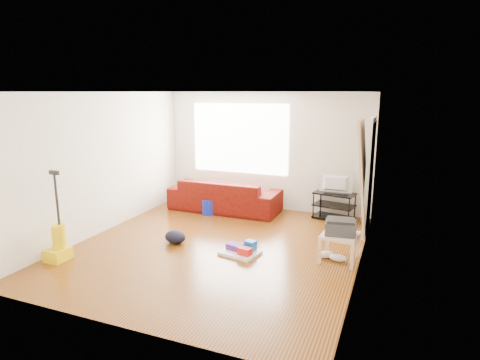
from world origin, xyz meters
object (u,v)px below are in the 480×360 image
at_px(sofa, 225,210).
at_px(cleaning_tray, 241,250).
at_px(backpack, 175,243).
at_px(side_table, 340,238).
at_px(vacuum, 58,244).
at_px(tv_stand, 334,205).
at_px(bucket, 210,214).

relative_size(sofa, cleaning_tray, 3.66).
bearing_deg(sofa, backpack, 90.07).
height_order(side_table, vacuum, vacuum).
distance_m(tv_stand, cleaning_tray, 2.59).
relative_size(sofa, side_table, 4.20).
bearing_deg(bucket, tv_stand, 14.25).
bearing_deg(vacuum, sofa, 68.55).
bearing_deg(backpack, sofa, 107.51).
height_order(sofa, bucket, sofa).
bearing_deg(cleaning_tray, bucket, 129.08).
bearing_deg(tv_stand, backpack, -123.24).
distance_m(tv_stand, backpack, 3.27).
bearing_deg(backpack, side_table, 23.61).
relative_size(tv_stand, side_table, 1.53).
xyz_separation_m(cleaning_tray, vacuum, (-2.49, -1.24, 0.19)).
xyz_separation_m(sofa, vacuum, (-1.27, -3.33, 0.25)).
bearing_deg(tv_stand, sofa, -162.29).
relative_size(bucket, backpack, 0.82).
distance_m(side_table, backpack, 2.71).
bearing_deg(vacuum, tv_stand, 44.90).
height_order(tv_stand, backpack, tv_stand).
xyz_separation_m(side_table, vacuum, (-3.95, -1.55, -0.10)).
relative_size(sofa, vacuum, 1.71).
xyz_separation_m(bucket, cleaning_tray, (1.41, -1.73, 0.06)).
distance_m(bucket, cleaning_tray, 2.23).
relative_size(side_table, bucket, 1.77).
height_order(bucket, vacuum, vacuum).
distance_m(cleaning_tray, backpack, 1.21).
relative_size(bucket, cleaning_tray, 0.49).
height_order(sofa, side_table, side_table).
xyz_separation_m(tv_stand, backpack, (-2.27, -2.34, -0.28)).
relative_size(side_table, backpack, 1.44).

